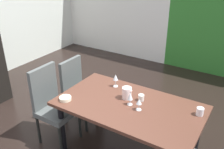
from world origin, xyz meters
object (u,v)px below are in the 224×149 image
object	(u,v)px
cup_center	(200,112)
dining_table	(129,110)
cup_near_window	(141,98)
chair_left_near	(52,103)
wine_glass_south	(130,97)
wine_glass_front	(116,78)
wine_glass_corner	(139,102)
serving_bowl_right	(65,98)
pitcher_east	(127,93)
chair_left_far	(78,88)

from	to	relation	value
cup_center	dining_table	bearing A→B (deg)	-163.73
cup_center	cup_near_window	world-z (taller)	cup_center
chair_left_near	cup_center	size ratio (longest dim) A/B	11.87
wine_glass_south	cup_center	size ratio (longest dim) A/B	1.78
wine_glass_south	cup_center	xyz separation A→B (m)	(0.73, 0.22, -0.06)
wine_glass_front	wine_glass_corner	xyz separation A→B (m)	(0.50, -0.33, -0.03)
chair_left_near	wine_glass_south	size ratio (longest dim) A/B	6.65
cup_near_window	dining_table	bearing A→B (deg)	-117.80
serving_bowl_right	pitcher_east	distance (m)	0.73
pitcher_east	serving_bowl_right	bearing A→B (deg)	-145.02
chair_left_near	cup_center	world-z (taller)	chair_left_near
chair_left_near	wine_glass_corner	bearing A→B (deg)	101.02
wine_glass_corner	cup_near_window	bearing A→B (deg)	108.43
wine_glass_corner	cup_center	world-z (taller)	wine_glass_corner
wine_glass_corner	cup_center	xyz separation A→B (m)	(0.60, 0.26, -0.05)
wine_glass_front	serving_bowl_right	distance (m)	0.69
serving_bowl_right	chair_left_far	bearing A→B (deg)	116.61
cup_near_window	pitcher_east	bearing A→B (deg)	-163.65
cup_center	cup_near_window	bearing A→B (deg)	-174.23
chair_left_far	dining_table	bearing A→B (deg)	74.97
wine_glass_south	chair_left_far	bearing A→B (deg)	165.11
wine_glass_corner	cup_near_window	world-z (taller)	wine_glass_corner
pitcher_east	chair_left_far	bearing A→B (deg)	169.68
wine_glass_front	cup_near_window	bearing A→B (deg)	-17.38
dining_table	wine_glass_south	distance (m)	0.19
wine_glass_south	pitcher_east	size ratio (longest dim) A/B	1.07
cup_center	serving_bowl_right	bearing A→B (deg)	-159.49
cup_near_window	pitcher_east	world-z (taller)	pitcher_east
dining_table	chair_left_near	distance (m)	1.02
cup_center	chair_left_near	bearing A→B (deg)	-164.49
cup_center	cup_near_window	xyz separation A→B (m)	(-0.66, -0.07, -0.01)
wine_glass_front	cup_center	size ratio (longest dim) A/B	1.97
chair_left_far	wine_glass_south	bearing A→B (deg)	75.11
dining_table	cup_center	world-z (taller)	cup_center
chair_left_near	serving_bowl_right	bearing A→B (deg)	79.45
chair_left_far	serving_bowl_right	distance (m)	0.68
wine_glass_south	cup_center	world-z (taller)	wine_glass_south
wine_glass_corner	pitcher_east	world-z (taller)	pitcher_east
dining_table	cup_near_window	xyz separation A→B (m)	(0.08, 0.15, 0.12)
cup_center	cup_near_window	distance (m)	0.66
wine_glass_south	serving_bowl_right	bearing A→B (deg)	-155.48
dining_table	cup_center	bearing A→B (deg)	16.27
wine_glass_south	pitcher_east	bearing A→B (deg)	134.46
wine_glass_corner	cup_near_window	size ratio (longest dim) A/B	1.83
chair_left_far	pitcher_east	xyz separation A→B (m)	(0.88, -0.16, 0.27)
cup_near_window	pitcher_east	size ratio (longest dim) A/B	0.51
chair_left_near	wine_glass_corner	size ratio (longest dim) A/B	7.57
wine_glass_corner	pitcher_east	distance (m)	0.27
dining_table	chair_left_far	world-z (taller)	chair_left_far
chair_left_far	cup_center	size ratio (longest dim) A/B	10.94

